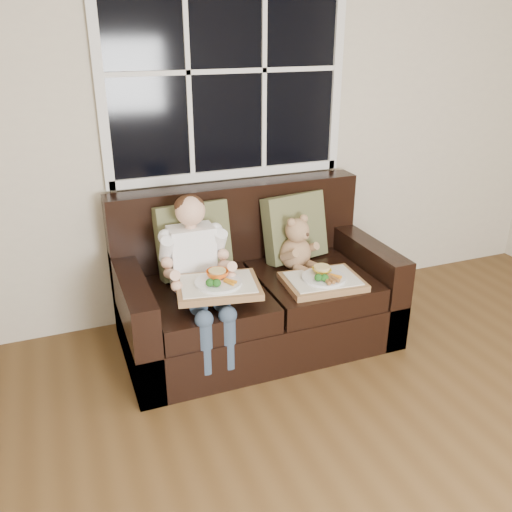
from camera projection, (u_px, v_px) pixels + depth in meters
name	position (u px, v px, depth m)	size (l,w,h in m)	color
window_back	(226.00, 71.00, 3.38)	(1.62, 0.04, 1.37)	black
loveseat	(253.00, 294.00, 3.51)	(1.70, 0.92, 0.96)	black
pillow_left	(193.00, 240.00, 3.38)	(0.47, 0.24, 0.47)	brown
pillow_right	(295.00, 227.00, 3.62)	(0.47, 0.28, 0.45)	brown
child	(197.00, 262.00, 3.14)	(0.39, 0.60, 0.88)	white
teddy_bear	(297.00, 247.00, 3.49)	(0.26, 0.30, 0.37)	#9A7A51
tray_left	(218.00, 285.00, 3.03)	(0.52, 0.43, 0.11)	#996445
tray_right	(323.00, 280.00, 3.30)	(0.49, 0.39, 0.11)	#996445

